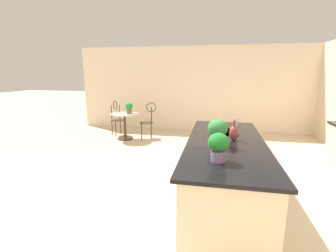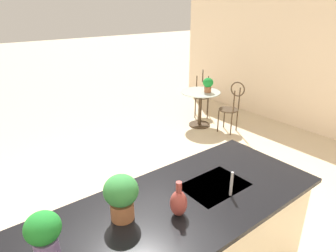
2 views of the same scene
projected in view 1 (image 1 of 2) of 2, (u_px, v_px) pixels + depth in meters
name	position (u px, v px, depth m)	size (l,w,h in m)	color
ground_plane	(171.00, 186.00, 4.04)	(40.00, 40.00, 0.00)	beige
wall_left_window	(195.00, 89.00, 7.84)	(0.12, 7.80, 2.70)	beige
kitchen_island	(224.00, 171.00, 3.49)	(2.80, 1.06, 0.92)	beige
bistro_table	(125.00, 124.00, 6.86)	(0.80, 0.80, 0.74)	#3D2D1E
chair_near_window	(117.00, 116.00, 7.37)	(0.54, 0.54, 1.04)	#3D2D1E
chair_by_island	(148.00, 119.00, 6.96)	(0.47, 0.52, 1.04)	#3D2D1E
sink_faucet	(237.00, 126.00, 3.86)	(0.02, 0.02, 0.22)	#B2B5BA
potted_plant_on_table	(129.00, 107.00, 6.83)	(0.21, 0.21, 0.29)	#9E603D
potted_plant_counter_far	(218.00, 145.00, 2.57)	(0.22, 0.22, 0.32)	#7A669E
potted_plant_counter_near	(218.00, 131.00, 3.09)	(0.25, 0.25, 0.36)	#9E603D
vase_on_counter	(234.00, 133.00, 3.40)	(0.13, 0.13, 0.29)	#993D38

